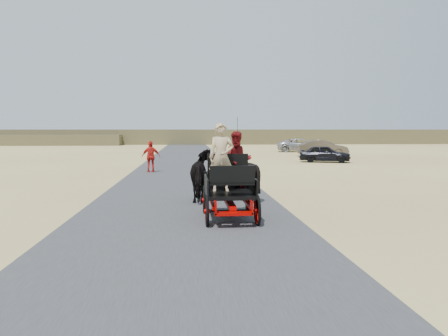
{
  "coord_description": "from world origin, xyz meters",
  "views": [
    {
      "loc": [
        0.1,
        -9.83,
        2.34
      ],
      "look_at": [
        1.19,
        3.1,
        1.2
      ],
      "focal_mm": 35.0,
      "sensor_mm": 36.0,
      "label": 1
    }
  ],
  "objects": [
    {
      "name": "car_b",
      "position": [
        12.01,
        27.93,
        0.73
      ],
      "size": [
        4.57,
        2.08,
        1.45
      ],
      "primitive_type": "imported",
      "rotation": [
        0.0,
        0.0,
        1.44
      ],
      "color": "brown",
      "rests_on": "ground"
    },
    {
      "name": "ground",
      "position": [
        0.0,
        0.0,
        0.0
      ],
      "size": [
        140.0,
        140.0,
        0.0
      ],
      "primitive_type": "plane",
      "color": "tan"
    },
    {
      "name": "car_a",
      "position": [
        10.01,
        20.93,
        0.62
      ],
      "size": [
        3.89,
        2.59,
        1.23
      ],
      "primitive_type": "imported",
      "rotation": [
        0.0,
        0.0,
        1.23
      ],
      "color": "black",
      "rests_on": "ground"
    },
    {
      "name": "horse_left",
      "position": [
        0.64,
        4.5,
        0.85
      ],
      "size": [
        0.91,
        2.01,
        1.7
      ],
      "primitive_type": "imported",
      "rotation": [
        0.0,
        0.0,
        3.14
      ],
      "color": "black",
      "rests_on": "ground"
    },
    {
      "name": "car_c",
      "position": [
        14.11,
        32.76,
        0.58
      ],
      "size": [
        4.3,
        2.62,
        1.17
      ],
      "primitive_type": "imported",
      "rotation": [
        0.0,
        0.0,
        1.31
      ],
      "color": "brown",
      "rests_on": "ground"
    },
    {
      "name": "carriage",
      "position": [
        1.19,
        1.5,
        0.36
      ],
      "size": [
        1.3,
        2.4,
        0.72
      ],
      "primitive_type": null,
      "color": "black",
      "rests_on": "ground"
    },
    {
      "name": "passenger_woman",
      "position": [
        1.49,
        2.1,
        1.51
      ],
      "size": [
        0.77,
        0.6,
        1.58
      ],
      "primitive_type": "imported",
      "color": "#660C0F",
      "rests_on": "carriage"
    },
    {
      "name": "car_d",
      "position": [
        12.18,
        35.86,
        0.71
      ],
      "size": [
        5.37,
        3.08,
        1.41
      ],
      "primitive_type": "imported",
      "rotation": [
        0.0,
        0.0,
        1.42
      ],
      "color": "#B2B2B7",
      "rests_on": "ground"
    },
    {
      "name": "pedestrian",
      "position": [
        -1.91,
        14.38,
        0.86
      ],
      "size": [
        1.05,
        0.53,
        1.73
      ],
      "primitive_type": "imported",
      "rotation": [
        0.0,
        0.0,
        3.25
      ],
      "color": "red",
      "rests_on": "ground"
    },
    {
      "name": "driver_man",
      "position": [
        0.99,
        1.55,
        1.62
      ],
      "size": [
        0.66,
        0.43,
        1.8
      ],
      "primitive_type": "imported",
      "color": "tan",
      "rests_on": "carriage"
    },
    {
      "name": "horse_right",
      "position": [
        1.74,
        4.5,
        0.85
      ],
      "size": [
        1.37,
        1.54,
        1.7
      ],
      "primitive_type": "imported",
      "rotation": [
        0.0,
        0.0,
        3.14
      ],
      "color": "black",
      "rests_on": "ground"
    },
    {
      "name": "road",
      "position": [
        0.0,
        0.0,
        0.01
      ],
      "size": [
        6.0,
        140.0,
        0.01
      ],
      "primitive_type": "cube",
      "color": "#38383A",
      "rests_on": "ground"
    },
    {
      "name": "ridge_far",
      "position": [
        0.0,
        62.0,
        1.2
      ],
      "size": [
        140.0,
        6.0,
        2.4
      ],
      "primitive_type": "cube",
      "color": "brown",
      "rests_on": "ground"
    }
  ]
}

